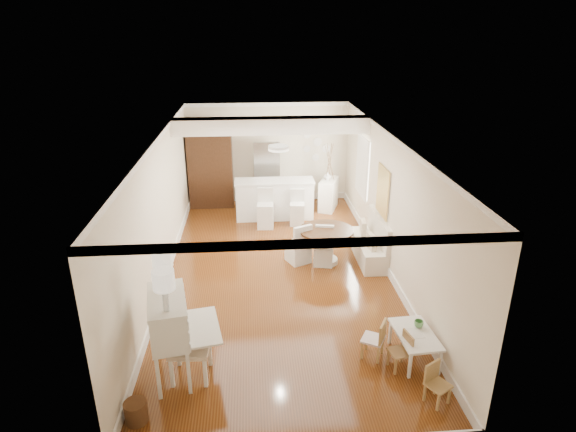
{
  "coord_description": "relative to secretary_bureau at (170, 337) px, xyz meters",
  "views": [
    {
      "loc": [
        -0.49,
        -8.75,
        4.75
      ],
      "look_at": [
        0.23,
        0.3,
        1.14
      ],
      "focal_mm": 30.0,
      "sensor_mm": 36.0,
      "label": 1
    }
  ],
  "objects": [
    {
      "name": "breakfast_counter",
      "position": [
        1.8,
        6.05,
        -0.13
      ],
      "size": [
        2.05,
        0.65,
        1.03
      ],
      "primitive_type": "cube",
      "color": "white",
      "rests_on": "ground"
    },
    {
      "name": "kids_chair_b",
      "position": [
        2.98,
        0.17,
        -0.32
      ],
      "size": [
        0.43,
        0.43,
        0.66
      ],
      "primitive_type": "cube",
      "rotation": [
        0.0,
        0.0,
        -2.09
      ],
      "color": "tan",
      "rests_on": "ground"
    },
    {
      "name": "bar_stool_right",
      "position": [
        2.35,
        5.52,
        -0.19
      ],
      "size": [
        0.4,
        0.4,
        0.9
      ],
      "primitive_type": "cube",
      "rotation": [
        0.0,
        0.0,
        -0.11
      ],
      "color": "white",
      "rests_on": "ground"
    },
    {
      "name": "dining_table",
      "position": [
        2.75,
        3.35,
        -0.26
      ],
      "size": [
        1.51,
        1.51,
        0.78
      ],
      "primitive_type": "cylinder",
      "rotation": [
        0.0,
        0.0,
        0.43
      ],
      "color": "#472A16",
      "rests_on": "ground"
    },
    {
      "name": "branch_vase",
      "position": [
        3.28,
        6.64,
        0.29
      ],
      "size": [
        0.2,
        0.2,
        0.2
      ],
      "primitive_type": "imported",
      "rotation": [
        0.0,
        0.0,
        0.04
      ],
      "color": "white",
      "rests_on": "sideboard"
    },
    {
      "name": "secretary_bureau",
      "position": [
        0.0,
        0.0,
        0.0
      ],
      "size": [
        1.18,
        1.2,
        1.29
      ],
      "primitive_type": "cube",
      "rotation": [
        0.0,
        0.0,
        0.19
      ],
      "color": "silver",
      "rests_on": "ground"
    },
    {
      "name": "kids_chair_c",
      "position": [
        3.62,
        -0.85,
        -0.35
      ],
      "size": [
        0.39,
        0.39,
        0.59
      ],
      "primitive_type": "cube",
      "rotation": [
        0.0,
        0.0,
        0.54
      ],
      "color": "#A27E49",
      "rests_on": "ground"
    },
    {
      "name": "gustavian_armchair",
      "position": [
        0.27,
        -0.05,
        -0.12
      ],
      "size": [
        0.64,
        0.64,
        1.04
      ],
      "primitive_type": "cube",
      "rotation": [
        0.0,
        0.0,
        1.51
      ],
      "color": "white",
      "rests_on": "ground"
    },
    {
      "name": "slip_chair_far",
      "position": [
        2.16,
        3.45,
        -0.2
      ],
      "size": [
        0.57,
        0.58,
        0.89
      ],
      "primitive_type": "cube",
      "rotation": [
        0.0,
        0.0,
        -2.7
      ],
      "color": "white",
      "rests_on": "ground"
    },
    {
      "name": "bar_stool_left",
      "position": [
        1.53,
        5.4,
        -0.15
      ],
      "size": [
        0.43,
        0.43,
        0.99
      ],
      "primitive_type": "cube",
      "rotation": [
        0.0,
        0.0,
        -0.07
      ],
      "color": "white",
      "rests_on": "ground"
    },
    {
      "name": "wicker_basket",
      "position": [
        -0.35,
        -0.87,
        -0.5
      ],
      "size": [
        0.37,
        0.37,
        0.29
      ],
      "primitive_type": "cylinder",
      "rotation": [
        0.0,
        0.0,
        -0.3
      ],
      "color": "#54321A",
      "rests_on": "ground"
    },
    {
      "name": "slip_chair_near",
      "position": [
        2.7,
        3.3,
        -0.23
      ],
      "size": [
        0.46,
        0.48,
        0.82
      ],
      "primitive_type": "cube",
      "rotation": [
        0.0,
        0.0,
        -0.2
      ],
      "color": "silver",
      "rests_on": "ground"
    },
    {
      "name": "kids_table",
      "position": [
        3.6,
        0.08,
        -0.42
      ],
      "size": [
        0.61,
        0.95,
        0.46
      ],
      "primitive_type": "cube",
      "rotation": [
        0.0,
        0.0,
        0.07
      ],
      "color": "white",
      "rests_on": "ground"
    },
    {
      "name": "room",
      "position": [
        1.74,
        3.28,
        1.34
      ],
      "size": [
        9.0,
        9.04,
        2.82
      ],
      "color": "brown",
      "rests_on": "ground"
    },
    {
      "name": "banquette",
      "position": [
        3.69,
        3.45,
        -0.16
      ],
      "size": [
        0.52,
        1.6,
        0.98
      ],
      "primitive_type": "cube",
      "color": "silver",
      "rests_on": "ground"
    },
    {
      "name": "kids_chair_a",
      "position": [
        3.31,
        -0.13,
        -0.35
      ],
      "size": [
        0.34,
        0.34,
        0.59
      ],
      "primitive_type": "cube",
      "rotation": [
        0.0,
        0.0,
        -1.35
      ],
      "color": "#A07849",
      "rests_on": "ground"
    },
    {
      "name": "fridge",
      "position": [
        2.0,
        7.1,
        0.25
      ],
      "size": [
        0.75,
        0.65,
        1.8
      ],
      "primitive_type": "imported",
      "color": "silver",
      "rests_on": "ground"
    },
    {
      "name": "pencil_cup",
      "position": [
        3.7,
        0.23,
        -0.14
      ],
      "size": [
        0.18,
        0.18,
        0.11
      ],
      "primitive_type": "imported",
      "rotation": [
        0.0,
        0.0,
        -0.38
      ],
      "color": "#61A460",
      "rests_on": "kids_table"
    },
    {
      "name": "sideboard",
      "position": [
        3.32,
        6.6,
        -0.23
      ],
      "size": [
        0.67,
        0.96,
        0.84
      ],
      "primitive_type": "cube",
      "rotation": [
        0.0,
        0.0,
        -0.36
      ],
      "color": "white",
      "rests_on": "ground"
    },
    {
      "name": "pantry_cabinet",
      "position": [
        0.1,
        7.13,
        0.5
      ],
      "size": [
        1.2,
        0.6,
        2.3
      ],
      "primitive_type": "cube",
      "color": "#381E11",
      "rests_on": "ground"
    }
  ]
}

